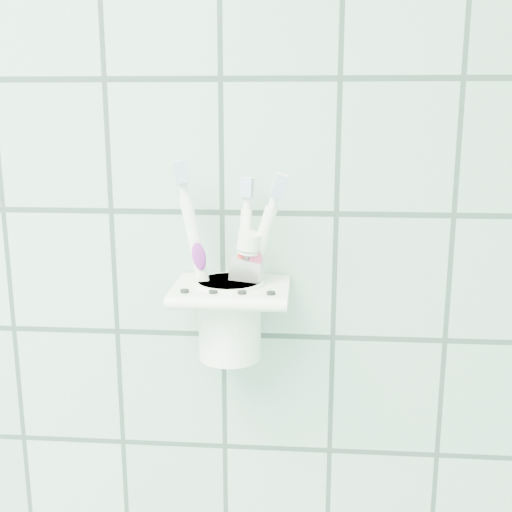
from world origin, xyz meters
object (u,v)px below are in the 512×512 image
Objects in this scene: cup at (230,316)px; toothbrush_pink at (216,257)px; toothbrush_blue at (237,267)px; toothbrush_orange at (227,255)px; toothpaste_tube at (238,280)px; holder_bracket at (232,292)px.

toothbrush_pink is (-0.01, -0.01, 0.07)m from cup.
toothbrush_orange is (-0.01, 0.02, 0.01)m from toothbrush_blue.
cup is at bearing 151.47° from toothbrush_blue.
toothbrush_blue reaches higher than cup.
toothbrush_orange is 1.48× the size of toothpaste_tube.
toothpaste_tube is at bearing 14.62° from toothbrush_pink.
cup is 0.46× the size of toothbrush_blue.
cup is at bearing 125.36° from holder_bracket.
holder_bracket is at bearing -92.92° from toothpaste_tube.
cup is at bearing -109.79° from toothpaste_tube.
toothbrush_blue is at bearing -29.04° from holder_bracket.
cup is 0.04m from toothpaste_tube.
toothbrush_orange is (0.01, 0.02, -0.00)m from toothbrush_pink.
toothbrush_blue is (0.01, -0.00, 0.03)m from holder_bracket.
toothpaste_tube is at bearing 69.12° from holder_bracket.
holder_bracket is 1.40× the size of cup.
toothbrush_blue is (0.02, -0.00, -0.01)m from toothbrush_pink.
holder_bracket is at bearing -54.64° from cup.
toothbrush_blue is 0.03m from toothbrush_orange.
toothbrush_pink is 0.02m from toothbrush_blue.
holder_bracket is 0.89× the size of toothpaste_tube.
toothbrush_pink is at bearing -123.39° from toothbrush_orange.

